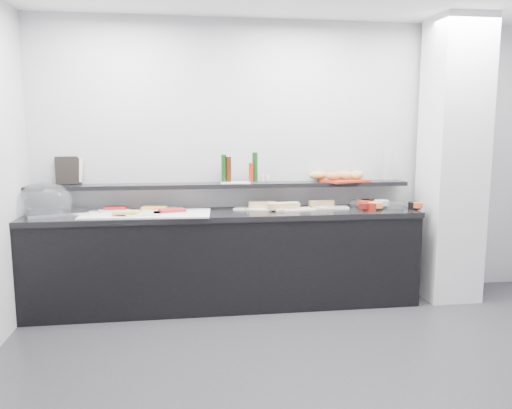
{
  "coord_description": "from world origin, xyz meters",
  "views": [
    {
      "loc": [
        -1.07,
        -2.86,
        1.64
      ],
      "look_at": [
        -0.45,
        1.45,
        1.0
      ],
      "focal_mm": 35.0,
      "sensor_mm": 36.0,
      "label": 1
    }
  ],
  "objects": [
    {
      "name": "bread_tray",
      "position": [
        0.49,
        1.86,
        1.16
      ],
      "size": [
        0.51,
        0.43,
        0.02
      ],
      "primitive_type": "cube",
      "rotation": [
        0.0,
        0.0,
        0.34
      ],
      "color": "#A92C12",
      "rests_on": "wall_shelf"
    },
    {
      "name": "sandwich_plate_mid",
      "position": [
        -0.05,
        1.71,
        0.91
      ],
      "size": [
        0.41,
        0.22,
        0.01
      ],
      "primitive_type": "cube",
      "rotation": [
        0.0,
        0.0,
        0.13
      ],
      "color": "white",
      "rests_on": "counter_top"
    },
    {
      "name": "bread_roll_sw",
      "position": [
        0.36,
        1.81,
        1.21
      ],
      "size": [
        0.17,
        0.12,
        0.08
      ],
      "primitive_type": "ellipsoid",
      "rotation": [
        0.0,
        0.0,
        0.14
      ],
      "color": "#AF7142",
      "rests_on": "bread_tray"
    },
    {
      "name": "bowl_black_jam",
      "position": [
        0.83,
        1.81,
        0.94
      ],
      "size": [
        0.16,
        0.16,
        0.07
      ],
      "primitive_type": "cylinder",
      "rotation": [
        0.0,
        0.0,
        0.32
      ],
      "color": "black",
      "rests_on": "counter_top"
    },
    {
      "name": "condiment_tray",
      "position": [
        -0.58,
        1.86,
        1.16
      ],
      "size": [
        0.3,
        0.21,
        0.01
      ],
      "primitive_type": "cube",
      "rotation": [
        0.0,
        0.0,
        -0.15
      ],
      "color": "white",
      "rests_on": "wall_shelf"
    },
    {
      "name": "bowl_glass_cream",
      "position": [
        0.83,
        1.77,
        0.94
      ],
      "size": [
        0.21,
        0.21,
        0.07
      ],
      "primitive_type": "cylinder",
      "rotation": [
        0.0,
        0.0,
        0.11
      ],
      "color": "white",
      "rests_on": "counter_top"
    },
    {
      "name": "bread_roll_mide",
      "position": [
        0.5,
        1.86,
        1.21
      ],
      "size": [
        0.14,
        0.12,
        0.08
      ],
      "primitive_type": "ellipsoid",
      "rotation": [
        0.0,
        0.0,
        -0.36
      ],
      "color": "#CC854D",
      "rests_on": "bread_tray"
    },
    {
      "name": "tongs_left",
      "position": [
        -0.44,
        1.77,
        0.92
      ],
      "size": [
        0.14,
        0.08,
        0.01
      ],
      "primitive_type": "cylinder",
      "rotation": [
        0.0,
        1.57,
        0.49
      ],
      "color": "#B8BBC0",
      "rests_on": "sandwich_plate_left"
    },
    {
      "name": "bread_roll_n",
      "position": [
        0.48,
        1.93,
        1.21
      ],
      "size": [
        0.15,
        0.11,
        0.08
      ],
      "primitive_type": "ellipsoid",
      "rotation": [
        0.0,
        0.0,
        0.2
      ],
      "color": "#AC8341",
      "rests_on": "bread_tray"
    },
    {
      "name": "bottle_green_b",
      "position": [
        -0.4,
        1.87,
        1.3
      ],
      "size": [
        0.06,
        0.06,
        0.28
      ],
      "primitive_type": "cylinder",
      "rotation": [
        0.0,
        0.0,
        0.15
      ],
      "color": "#11390F",
      "rests_on": "condiment_tray"
    },
    {
      "name": "bowl_red_jam",
      "position": [
        0.66,
        1.59,
        0.94
      ],
      "size": [
        0.14,
        0.14,
        0.07
      ],
      "primitive_type": "cylinder",
      "rotation": [
        0.0,
        0.0,
        0.18
      ],
      "color": "maroon",
      "rests_on": "counter_top"
    },
    {
      "name": "fill_glass_cream",
      "position": [
        0.84,
        1.76,
        0.95
      ],
      "size": [
        0.19,
        0.19,
        0.05
      ],
      "primitive_type": "cylinder",
      "rotation": [
        0.0,
        0.0,
        -0.41
      ],
      "color": "silver",
      "rests_on": "bowl_glass_cream"
    },
    {
      "name": "back_wall",
      "position": [
        0.0,
        2.0,
        1.35
      ],
      "size": [
        5.0,
        0.02,
        2.7
      ],
      "primitive_type": "cube",
      "color": "#B3B6BA",
      "rests_on": "ground"
    },
    {
      "name": "fill_black_fruit",
      "position": [
        1.12,
        1.55,
        0.95
      ],
      "size": [
        0.1,
        0.1,
        0.05
      ],
      "primitive_type": "cylinder",
      "rotation": [
        0.0,
        0.0,
        -0.1
      ],
      "color": "#C64C1B",
      "rests_on": "bowl_black_fruit"
    },
    {
      "name": "shaker_pepper",
      "position": [
        -0.27,
        1.92,
        1.2
      ],
      "size": [
        0.04,
        0.04,
        0.07
      ],
      "primitive_type": "cylinder",
      "rotation": [
        0.0,
        0.0,
        -0.2
      ],
      "color": "white",
      "rests_on": "condiment_tray"
    },
    {
      "name": "fill_glass_salmon",
      "position": [
        0.73,
        1.62,
        0.95
      ],
      "size": [
        0.18,
        0.18,
        0.05
      ],
      "primitive_type": "cylinder",
      "rotation": [
        0.0,
        0.0,
        0.32
      ],
      "color": "orange",
      "rests_on": "bowl_glass_salmon"
    },
    {
      "name": "fill_glass_fruit",
      "position": [
        0.67,
        1.79,
        0.95
      ],
      "size": [
        0.15,
        0.15,
        0.05
      ],
      "primitive_type": "cylinder",
      "rotation": [
        0.0,
        0.0,
        0.13
      ],
      "color": "#DF531E",
      "rests_on": "bowl_glass_fruit"
    },
    {
      "name": "counter_top",
      "position": [
        -0.7,
        1.7,
        0.88
      ],
      "size": [
        3.62,
        0.62,
        0.05
      ],
      "primitive_type": "cube",
      "color": "black",
      "rests_on": "buffet_cabinet"
    },
    {
      "name": "sandwich_plate_left",
      "position": [
        -0.42,
        1.8,
        0.91
      ],
      "size": [
        0.41,
        0.28,
        0.01
      ],
      "primitive_type": "cube",
      "rotation": [
        0.0,
        0.0,
        -0.34
      ],
      "color": "white",
      "rests_on": "counter_top"
    },
    {
      "name": "shaker_salt",
      "position": [
        -0.32,
        1.88,
        1.2
      ],
      "size": [
        0.04,
        0.04,
        0.07
      ],
      "primitive_type": "cylinder",
      "rotation": [
        0.0,
        0.0,
        0.09
      ],
      "color": "white",
      "rests_on": "condiment_tray"
    },
    {
      "name": "bowl_black_fruit",
      "position": [
        1.11,
        1.61,
        0.94
      ],
      "size": [
        0.13,
        0.13,
        0.07
      ],
      "primitive_type": "cylinder",
      "rotation": [
        0.0,
        0.0,
        -0.08
      ],
      "color": "black",
      "rests_on": "counter_top"
    },
    {
      "name": "sandwich_food_right",
      "position": [
        0.25,
        1.81,
        0.94
      ],
      "size": [
        0.25,
        0.13,
        0.06
      ],
      "primitive_type": "cube",
      "rotation": [
        0.0,
        0.0,
        0.18
      ],
      "color": "tan",
      "rests_on": "sandwich_plate_right"
    },
    {
      "name": "sandwich_plate_right",
      "position": [
        0.32,
        1.79,
        0.91
      ],
      "size": [
        0.4,
        0.22,
        0.01
      ],
      "primitive_type": "cube",
      "rotation": [
        0.0,
        0.0,
        -0.16
      ],
      "color": "white",
      "rests_on": "counter_top"
    },
    {
      "name": "fill_black_jam",
      "position": [
        0.71,
        1.81,
        0.95
      ],
      "size": [
        0.15,
        0.15,
        0.05
      ],
      "primitive_type": "cylinder",
      "rotation": [
        0.0,
        0.0,
        -0.24
      ],
      "color": "#50120B",
      "rests_on": "bowl_black_jam"
    },
    {
      "name": "bottle_green_a",
      "position": [
        -0.7,
        1.89,
        1.29
      ],
      "size": [
        0.05,
        0.05,
        0.26
      ],
      "primitive_type": "cylinder",
      "rotation": [
        0.0,
        0.0,
        0.1
      ],
      "color": "#0F390F",
      "rests_on": "condiment_tray"
    },
    {
      "name": "column",
      "position": [
        1.5,
        1.65,
        1.35
      ],
      "size": [
        0.5,
        0.5,
        2.7
      ],
      "primitive_type": "cube",
      "color": "silver",
      "rests_on": "ground"
    },
    {
      "name": "sandwich_food_left",
      "position": [
        -0.34,
        1.81,
        0.94
      ],
      "size": [
        0.26,
        0.1,
        0.06
      ],
      "primitive_type": "cube",
      "rotation": [
        0.0,
        0.0,
        0.02
      ],
      "color": "tan",
      "rests_on": "sandwich_plate_left"
    },
    {
      "name": "bread_roll_nw",
      "position": [
        0.28,
        1.95,
        1.21
      ],
      "size": [
        0.15,
        0.13,
        0.08
      ],
      "primitive_type": "ellipsoid",
      "rotation": [
        0.0,
        0.0,
        -0.4
      ],
      "color": "#BD8148",
      "rests_on": "bread_tray"
    },
    {
      "name": "bread_roll_midw",
      "position": [
        0.22,
        1.91,
        1.21
      ],
      "size": [
        0.16,
        0.11,
        0.08
      ],
      "primitive_type": "ellipsoid",
      "rotation": [
        0.0,
        0.0,
        0.06
      ],
      "color": "tan",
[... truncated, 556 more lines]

